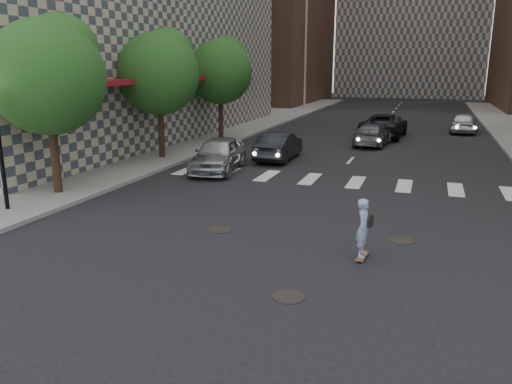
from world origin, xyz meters
TOP-DOWN VIEW (x-y plane):
  - ground at (0.00, 0.00)m, footprint 160.00×160.00m
  - sidewalk_left at (-14.50, 20.00)m, footprint 13.00×80.00m
  - tree_a at (-9.45, 3.14)m, footprint 4.20×4.20m
  - tree_b at (-9.45, 11.14)m, footprint 4.20×4.20m
  - tree_c at (-9.45, 19.14)m, footprint 4.20×4.20m
  - manhole_a at (1.20, -2.50)m, footprint 0.70×0.70m
  - manhole_b at (-2.00, 1.20)m, footprint 0.70×0.70m
  - manhole_c at (3.30, 2.00)m, footprint 0.70×0.70m
  - skateboarder at (2.40, 0.27)m, footprint 0.42×0.82m
  - silver_sedan at (-5.50, 9.25)m, footprint 2.52×4.95m
  - traffic_car_a at (-3.64, 13.00)m, footprint 1.62×4.48m
  - traffic_car_b at (0.50, 19.63)m, footprint 2.31×4.77m
  - traffic_car_c at (0.80, 23.70)m, footprint 3.10×6.04m
  - traffic_car_d at (6.25, 28.00)m, footprint 2.33×4.68m
  - traffic_car_e at (1.05, 24.00)m, footprint 1.82×4.59m

SIDE VIEW (x-z plane):
  - ground at x=0.00m, z-range 0.00..0.00m
  - manhole_a at x=1.20m, z-range 0.00..0.02m
  - manhole_b at x=-2.00m, z-range 0.00..0.02m
  - manhole_c at x=3.30m, z-range 0.00..0.02m
  - sidewalk_left at x=-14.50m, z-range 0.00..0.15m
  - traffic_car_b at x=0.50m, z-range 0.00..1.34m
  - traffic_car_a at x=-3.64m, z-range 0.00..1.47m
  - traffic_car_e at x=1.05m, z-range 0.00..1.49m
  - traffic_car_d at x=6.25m, z-range 0.00..1.53m
  - silver_sedan at x=-5.50m, z-range 0.00..1.61m
  - traffic_car_c at x=0.80m, z-range 0.00..1.63m
  - skateboarder at x=2.40m, z-range 0.04..1.64m
  - tree_a at x=-9.45m, z-range 1.35..7.95m
  - tree_b at x=-9.45m, z-range 1.35..7.95m
  - tree_c at x=-9.45m, z-range 1.35..7.95m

